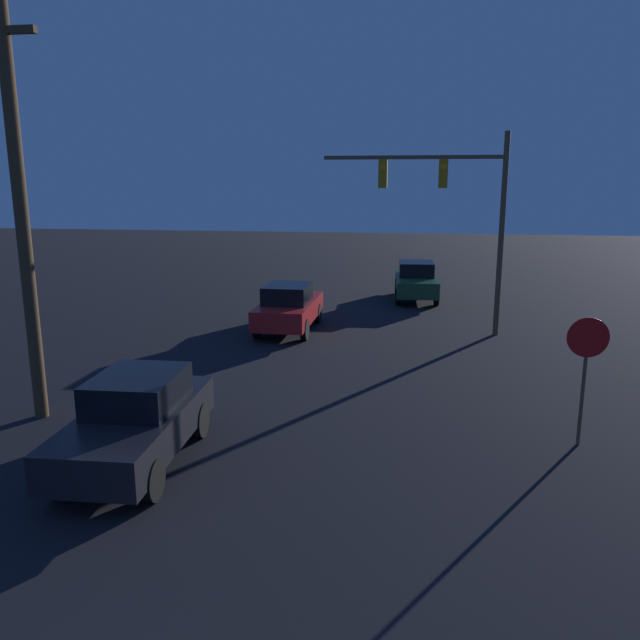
% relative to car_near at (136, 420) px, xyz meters
% --- Properties ---
extents(car_near, '(1.87, 4.18, 1.60)m').
position_rel_car_near_xyz_m(car_near, '(0.00, 0.00, 0.00)').
color(car_near, black).
rests_on(car_near, ground_plane).
extents(car_mid, '(1.77, 4.13, 1.60)m').
position_rel_car_near_xyz_m(car_mid, '(0.65, 10.41, 0.00)').
color(car_mid, '#B21E1E').
rests_on(car_mid, ground_plane).
extents(car_far, '(1.90, 4.19, 1.60)m').
position_rel_car_near_xyz_m(car_far, '(4.90, 16.88, 0.00)').
color(car_far, '#1E4728').
rests_on(car_far, ground_plane).
extents(traffic_signal_mast, '(5.82, 0.30, 6.49)m').
position_rel_car_near_xyz_m(traffic_signal_mast, '(6.05, 10.83, 3.54)').
color(traffic_signal_mast, brown).
rests_on(traffic_signal_mast, ground_plane).
extents(stop_sign, '(0.76, 0.07, 2.52)m').
position_rel_car_near_xyz_m(stop_sign, '(8.05, 1.97, 0.96)').
color(stop_sign, brown).
rests_on(stop_sign, ground_plane).
extents(utility_pole, '(1.35, 0.28, 8.61)m').
position_rel_car_near_xyz_m(utility_pole, '(-3.03, 1.79, 3.63)').
color(utility_pole, '#4C3823').
rests_on(utility_pole, ground_plane).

